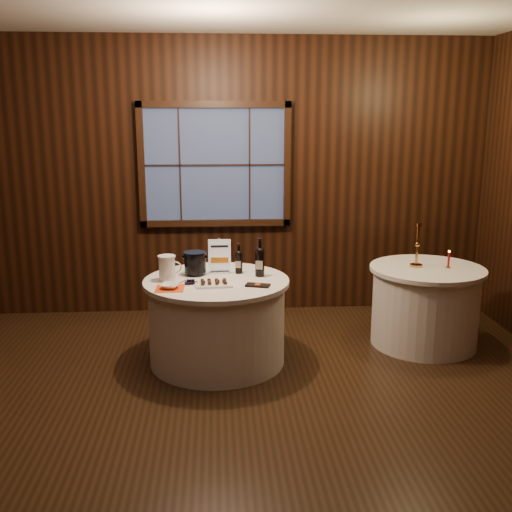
{
  "coord_description": "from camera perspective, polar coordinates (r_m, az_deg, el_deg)",
  "views": [
    {
      "loc": [
        0.01,
        -4.07,
        2.18
      ],
      "look_at": [
        0.34,
        0.9,
        1.0
      ],
      "focal_mm": 42.0,
      "sensor_mm": 36.0,
      "label": 1
    }
  ],
  "objects": [
    {
      "name": "brass_candlestick",
      "position": [
        5.86,
        15.08,
        0.47
      ],
      "size": [
        0.12,
        0.12,
        0.42
      ],
      "color": "#B87C39",
      "rests_on": "side_table"
    },
    {
      "name": "ground",
      "position": [
        4.62,
        -3.62,
        -14.88
      ],
      "size": [
        6.0,
        6.0,
        0.0
      ],
      "primitive_type": "plane",
      "color": "black",
      "rests_on": "ground"
    },
    {
      "name": "sign_stand",
      "position": [
        5.44,
        -3.48,
        -0.5
      ],
      "size": [
        0.2,
        0.1,
        0.33
      ],
      "rotation": [
        0.0,
        0.0,
        -0.01
      ],
      "color": "silver",
      "rests_on": "main_table"
    },
    {
      "name": "chocolate_box",
      "position": [
        5.04,
        0.17,
        -2.8
      ],
      "size": [
        0.22,
        0.16,
        0.02
      ],
      "primitive_type": "cube",
      "rotation": [
        0.0,
        0.0,
        -0.3
      ],
      "color": "black",
      "rests_on": "main_table"
    },
    {
      "name": "port_bottle_right",
      "position": [
        5.32,
        0.36,
        -0.36
      ],
      "size": [
        0.08,
        0.09,
        0.35
      ],
      "rotation": [
        0.0,
        0.0,
        -0.21
      ],
      "color": "black",
      "rests_on": "main_table"
    },
    {
      "name": "glass_pitcher",
      "position": [
        5.26,
        -8.46,
        -1.12
      ],
      "size": [
        0.2,
        0.15,
        0.22
      ],
      "rotation": [
        0.0,
        0.0,
        0.05
      ],
      "color": "white",
      "rests_on": "main_table"
    },
    {
      "name": "port_bottle_left",
      "position": [
        5.43,
        -1.65,
        -0.42
      ],
      "size": [
        0.07,
        0.07,
        0.28
      ],
      "rotation": [
        0.0,
        0.0,
        -0.25
      ],
      "color": "black",
      "rests_on": "main_table"
    },
    {
      "name": "cracker_bowl",
      "position": [
        5.02,
        -8.21,
        -2.85
      ],
      "size": [
        0.19,
        0.19,
        0.04
      ],
      "primitive_type": "imported",
      "rotation": [
        0.0,
        0.0,
        -0.24
      ],
      "color": "white",
      "rests_on": "orange_napkin"
    },
    {
      "name": "side_table",
      "position": [
        6.0,
        15.79,
        -4.57
      ],
      "size": [
        1.08,
        1.08,
        0.77
      ],
      "color": "white",
      "rests_on": "ground"
    },
    {
      "name": "grape_bunch",
      "position": [
        5.13,
        -6.24,
        -2.47
      ],
      "size": [
        0.17,
        0.06,
        0.04
      ],
      "rotation": [
        0.0,
        0.0,
        -0.01
      ],
      "color": "black",
      "rests_on": "main_table"
    },
    {
      "name": "red_candle",
      "position": [
        5.9,
        17.87,
        -0.47
      ],
      "size": [
        0.05,
        0.05,
        0.17
      ],
      "color": "#B87C39",
      "rests_on": "side_table"
    },
    {
      "name": "ice_bucket",
      "position": [
        5.4,
        -5.82,
        -0.65
      ],
      "size": [
        0.21,
        0.21,
        0.21
      ],
      "color": "black",
      "rests_on": "main_table"
    },
    {
      "name": "back_wall",
      "position": [
        6.58,
        -3.93,
        7.75
      ],
      "size": [
        6.0,
        0.1,
        3.0
      ],
      "color": "black",
      "rests_on": "ground"
    },
    {
      "name": "main_table",
      "position": [
        5.38,
        -3.74,
        -6.17
      ],
      "size": [
        1.28,
        1.28,
        0.77
      ],
      "color": "white",
      "rests_on": "ground"
    },
    {
      "name": "orange_napkin",
      "position": [
        5.03,
        -8.2,
        -3.08
      ],
      "size": [
        0.24,
        0.24,
        0.0
      ],
      "primitive_type": "cube",
      "rotation": [
        0.0,
        0.0,
        -0.01
      ],
      "color": "#E54313",
      "rests_on": "main_table"
    },
    {
      "name": "chocolate_plate",
      "position": [
        5.08,
        -4.07,
        -2.61
      ],
      "size": [
        0.33,
        0.23,
        0.04
      ],
      "rotation": [
        0.0,
        0.0,
        0.08
      ],
      "color": "white",
      "rests_on": "main_table"
    }
  ]
}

